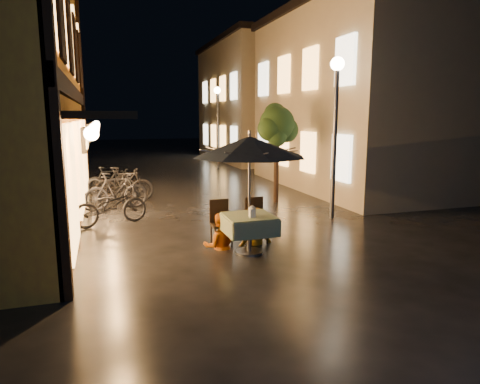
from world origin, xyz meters
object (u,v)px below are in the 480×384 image
object	(u,v)px
person_yellow	(255,209)
table_lantern	(252,210)
cafe_table	(249,225)
person_orange	(219,214)
streetlamp_near	(336,109)
patio_umbrella	(249,147)
bicycle_0	(110,206)

from	to	relation	value
person_yellow	table_lantern	bearing A→B (deg)	61.35
cafe_table	table_lantern	world-z (taller)	table_lantern
cafe_table	table_lantern	bearing A→B (deg)	-90.00
table_lantern	person_orange	size ratio (longest dim) A/B	0.17
table_lantern	streetlamp_near	bearing A→B (deg)	36.66
patio_umbrella	person_orange	xyz separation A→B (m)	(-0.47, 0.54, -1.43)
cafe_table	person_yellow	distance (m)	0.69
streetlamp_near	table_lantern	world-z (taller)	streetlamp_near
patio_umbrella	bicycle_0	size ratio (longest dim) A/B	1.30
streetlamp_near	table_lantern	xyz separation A→B (m)	(-3.11, -2.32, -2.00)
person_orange	person_yellow	world-z (taller)	person_yellow
person_orange	bicycle_0	world-z (taller)	person_orange
streetlamp_near	person_yellow	bearing A→B (deg)	-150.86
cafe_table	person_yellow	size ratio (longest dim) A/B	0.65
table_lantern	person_orange	bearing A→B (deg)	123.37
cafe_table	person_orange	bearing A→B (deg)	131.47
bicycle_0	streetlamp_near	bearing A→B (deg)	-118.99
bicycle_0	person_orange	bearing A→B (deg)	-159.71
table_lantern	bicycle_0	world-z (taller)	table_lantern
bicycle_0	patio_umbrella	bearing A→B (deg)	-159.23
patio_umbrella	person_yellow	xyz separation A→B (m)	(0.32, 0.58, -1.38)
table_lantern	person_yellow	bearing A→B (deg)	66.96
person_orange	person_yellow	xyz separation A→B (m)	(0.80, 0.04, 0.04)
person_orange	streetlamp_near	bearing A→B (deg)	-148.32
streetlamp_near	person_orange	size ratio (longest dim) A/B	2.94
cafe_table	person_orange	distance (m)	0.73
person_yellow	bicycle_0	size ratio (longest dim) A/B	0.81
cafe_table	person_orange	world-z (taller)	person_orange
cafe_table	patio_umbrella	xyz separation A→B (m)	(0.00, -0.00, 1.56)
table_lantern	person_yellow	size ratio (longest dim) A/B	0.16
table_lantern	bicycle_0	distance (m)	4.29
cafe_table	patio_umbrella	world-z (taller)	patio_umbrella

